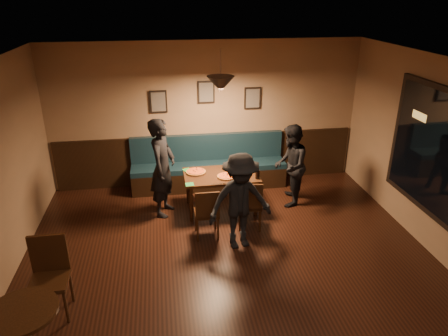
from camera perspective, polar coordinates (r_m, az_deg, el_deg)
The scene contains 26 objects.
floor at distance 5.63m, azimuth 2.06°, elevation -16.73°, with size 7.00×7.00×0.00m, color black.
ceiling at distance 4.39m, azimuth 2.59°, elevation 12.53°, with size 7.00×7.00×0.00m, color silver.
wall_back at distance 8.08m, azimuth -2.45°, elevation 7.34°, with size 6.00×6.00×0.00m, color #8C704F.
wainscot at distance 8.35m, azimuth -2.32°, elevation 1.34°, with size 5.88×0.06×1.00m, color black.
booth_bench at distance 8.10m, azimuth -2.10°, elevation 0.63°, with size 3.00×0.60×1.00m, color #0F232D, non-canonical shape.
window_frame at distance 6.43m, azimuth 28.24°, elevation 1.18°, with size 0.06×2.56×1.86m, color black.
window_glass at distance 6.41m, azimuth 28.03°, elevation 1.17°, with size 2.40×2.40×0.00m, color black.
picture_left at distance 7.93m, azimuth -9.01°, elevation 9.01°, with size 0.32×0.04×0.42m, color black.
picture_center at distance 7.94m, azimuth -2.48°, elevation 10.41°, with size 0.32×0.04×0.42m, color black.
picture_right at distance 8.12m, azimuth 3.95°, elevation 9.58°, with size 0.32×0.04×0.42m, color black.
pendant_lamp at distance 6.69m, azimuth -0.47°, elevation 11.48°, with size 0.44×0.44×0.25m, color black.
dining_table at distance 7.32m, azimuth -0.42°, elevation -3.31°, with size 1.27×0.82×0.68m, color black.
chair_near_left at distance 6.53m, azimuth -2.42°, elevation -6.05°, with size 0.37×0.37×0.84m, color black, non-canonical shape.
chair_near_right at distance 6.76m, azimuth 3.66°, elevation -4.89°, with size 0.38×0.38×0.86m, color black, non-canonical shape.
diner_left at distance 7.06m, azimuth -8.45°, elevation 0.03°, with size 0.63×0.41×1.72m, color black.
diner_right at distance 7.46m, azimuth 9.11°, elevation 0.33°, with size 0.73×0.56×1.49m, color black.
diner_front at distance 6.12m, azimuth 2.23°, elevation -4.64°, with size 0.98×0.56×1.51m, color black.
pizza_a at distance 7.24m, azimuth -3.89°, elevation -0.52°, with size 0.35×0.35×0.04m, color orange.
pizza_b at distance 7.05m, azimuth 0.32°, elevation -1.14°, with size 0.31×0.31×0.04m, color orange.
pizza_c at distance 7.33m, azimuth 2.91°, elevation -0.15°, with size 0.38×0.38×0.04m, color #C57E25.
soda_glass at distance 7.00m, azimuth 4.62°, elevation -0.89°, with size 0.07×0.07×0.15m, color black.
tabasco_bottle at distance 7.25m, azimuth 4.11°, elevation -0.20°, with size 0.02×0.02×0.11m, color #8D2204.
napkin_a at distance 7.37m, azimuth -5.13°, elevation -0.25°, with size 0.13×0.13×0.01m, color #217D2D.
napkin_b at distance 6.82m, azimuth -4.76°, elevation -2.26°, with size 0.14×0.14×0.01m, color #227F37.
cutlery_set at distance 6.81m, azimuth -0.51°, elevation -2.21°, with size 0.02×0.19×0.00m, color #B3B3B8.
cafe_chair_far at distance 5.43m, azimuth -22.98°, elevation -14.01°, with size 0.44×0.44×0.99m, color black, non-canonical shape.
Camera 1 is at (-0.85, -4.23, 3.62)m, focal length 33.21 mm.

